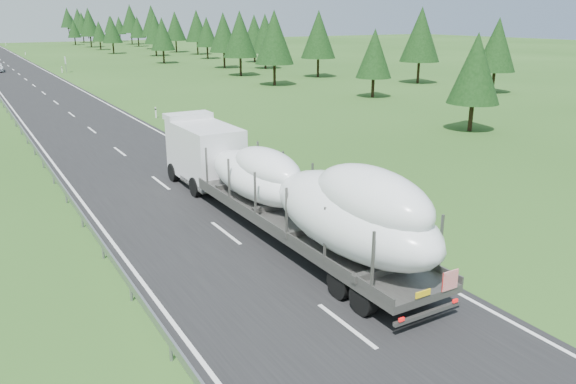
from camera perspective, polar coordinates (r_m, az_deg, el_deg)
ground at (r=25.05m, az=-6.34°, el=-4.19°), size 400.00×400.00×0.00m
road_surface at (r=122.03m, az=-26.59°, el=11.42°), size 10.00×400.00×0.02m
marker_posts at (r=177.25m, az=-26.06°, el=13.03°), size 0.13×350.08×1.00m
highway_sign at (r=102.94m, az=-21.69°, el=12.22°), size 0.08×0.90×2.60m
tree_line_right at (r=144.10m, az=-11.48°, el=16.22°), size 27.09×314.01×12.53m
boat_truck at (r=23.75m, az=-0.32°, el=0.63°), size 3.35×20.76×4.43m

